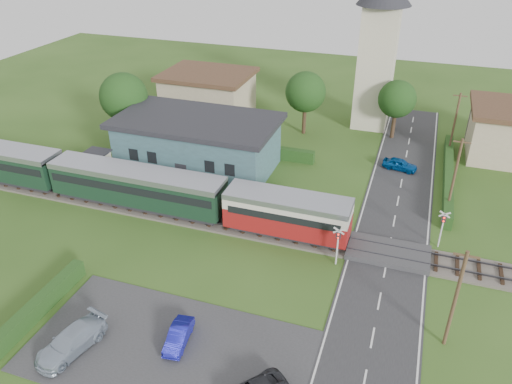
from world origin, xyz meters
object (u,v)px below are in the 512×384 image
(house_east, at_px, (511,132))
(house_west, at_px, (208,93))
(pedestrian_far, at_px, (129,177))
(equipment_hut, at_px, (97,164))
(church_tower, at_px, (379,40))
(car_on_road, at_px, (400,164))
(crossing_signal_near, at_px, (338,241))
(crossing_signal_far, at_px, (443,224))
(train, at_px, (105,180))
(car_park_silver, at_px, (71,341))
(pedestrian_near, at_px, (223,192))
(station_building, at_px, (198,143))
(car_park_blue, at_px, (179,336))

(house_east, bearing_deg, house_west, 178.36)
(house_east, height_order, pedestrian_far, house_east)
(equipment_hut, relative_size, house_east, 0.29)
(church_tower, bearing_deg, car_on_road, -67.68)
(house_west, xyz_separation_m, pedestrian_far, (0.81, -20.51, -1.46))
(crossing_signal_near, height_order, crossing_signal_far, same)
(equipment_hut, xyz_separation_m, crossing_signal_near, (24.40, -5.61, 0.39))
(crossing_signal_near, bearing_deg, train, 173.55)
(car_park_silver, distance_m, pedestrian_near, 18.84)
(station_building, height_order, church_tower, church_tower)
(house_east, height_order, car_park_blue, house_east)
(house_west, bearing_deg, church_tower, 8.53)
(church_tower, bearing_deg, house_east, -14.93)
(pedestrian_far, bearing_deg, train, 148.34)
(church_tower, relative_size, house_east, 2.00)
(house_west, height_order, car_on_road, house_west)
(station_building, relative_size, church_tower, 0.91)
(car_park_blue, bearing_deg, crossing_signal_far, 38.77)
(train, xyz_separation_m, house_west, (-0.11, 23.00, 0.61))
(house_west, distance_m, pedestrian_near, 22.61)
(crossing_signal_near, bearing_deg, car_park_silver, -134.91)
(train, relative_size, church_tower, 2.45)
(car_park_blue, distance_m, pedestrian_near, 16.52)
(house_east, bearing_deg, train, -147.76)
(car_park_blue, bearing_deg, car_on_road, 61.34)
(house_east, bearing_deg, church_tower, 165.07)
(train, xyz_separation_m, crossing_signal_far, (28.49, 2.39, -0.04))
(crossing_signal_near, bearing_deg, equipment_hut, 167.06)
(equipment_hut, bearing_deg, pedestrian_far, -10.52)
(house_east, relative_size, crossing_signal_far, 2.69)
(equipment_hut, relative_size, crossing_signal_far, 0.78)
(crossing_signal_near, xyz_separation_m, car_park_silver, (-13.39, -13.43, -1.39))
(church_tower, height_order, pedestrian_far, church_tower)
(equipment_hut, height_order, car_on_road, equipment_hut)
(train, relative_size, house_east, 4.91)
(equipment_hut, distance_m, pedestrian_far, 3.90)
(station_building, distance_m, church_tower, 23.89)
(equipment_hut, xyz_separation_m, train, (3.11, -3.20, 0.43))
(crossing_signal_far, height_order, car_park_blue, crossing_signal_far)
(house_east, bearing_deg, car_park_silver, -125.50)
(church_tower, xyz_separation_m, house_east, (15.00, -4.00, -7.43))
(car_park_silver, bearing_deg, crossing_signal_far, 55.18)
(crossing_signal_near, xyz_separation_m, crossing_signal_far, (7.20, 4.80, 0.00))
(house_east, bearing_deg, crossing_signal_near, -119.13)
(car_park_silver, bearing_deg, pedestrian_near, 97.04)
(house_west, bearing_deg, station_building, -70.35)
(car_park_blue, distance_m, car_park_silver, 6.36)
(church_tower, xyz_separation_m, crossing_signal_far, (8.60, -23.61, -8.08))
(station_building, height_order, pedestrian_far, station_building)
(house_east, xyz_separation_m, car_on_road, (-10.46, -7.06, -2.16))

